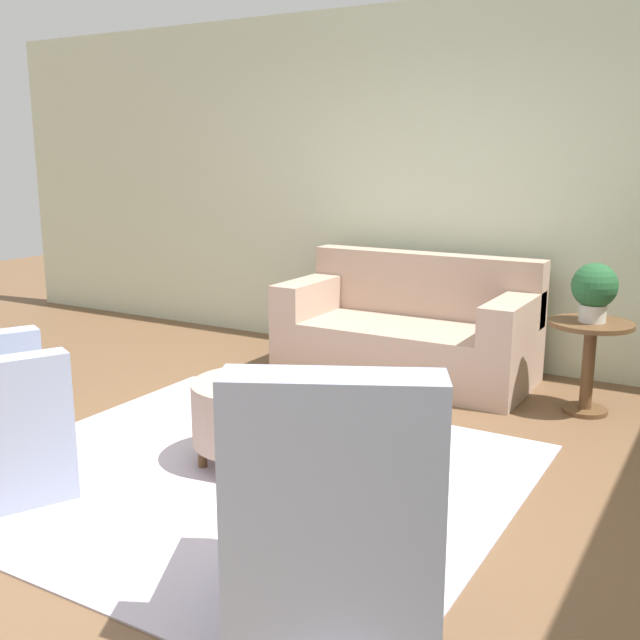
{
  "coord_description": "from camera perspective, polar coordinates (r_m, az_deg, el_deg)",
  "views": [
    {
      "loc": [
        2.19,
        -2.95,
        1.66
      ],
      "look_at": [
        0.15,
        0.55,
        0.75
      ],
      "focal_mm": 42.0,
      "sensor_mm": 36.0,
      "label": 1
    }
  ],
  "objects": [
    {
      "name": "ottoman_table",
      "position": [
        4.07,
        -5.1,
        -6.97
      ],
      "size": [
        0.66,
        0.66,
        0.45
      ],
      "color": "tan",
      "rests_on": "rug"
    },
    {
      "name": "rug",
      "position": [
        4.02,
        -5.92,
        -11.67
      ],
      "size": [
        2.72,
        2.48,
        0.01
      ],
      "color": "#BCB2C1",
      "rests_on": "ground_plane"
    },
    {
      "name": "couch",
      "position": [
        5.67,
        6.76,
        -1.01
      ],
      "size": [
        1.85,
        0.9,
        0.9
      ],
      "color": "tan",
      "rests_on": "ground_plane"
    },
    {
      "name": "potted_plant_on_side_table",
      "position": [
        5.02,
        20.18,
        2.25
      ],
      "size": [
        0.29,
        0.29,
        0.38
      ],
      "color": "beige",
      "rests_on": "side_table"
    },
    {
      "name": "side_table",
      "position": [
        5.1,
        19.84,
        -2.23
      ],
      "size": [
        0.52,
        0.52,
        0.61
      ],
      "color": "brown",
      "rests_on": "ground_plane"
    },
    {
      "name": "ground_plane",
      "position": [
        4.03,
        -5.92,
        -11.74
      ],
      "size": [
        16.0,
        16.0,
        0.0
      ],
      "primitive_type": "plane",
      "color": "brown"
    },
    {
      "name": "wall_back",
      "position": [
        6.1,
        9.35,
        10.05
      ],
      "size": [
        9.37,
        0.12,
        2.8
      ],
      "color": "beige",
      "rests_on": "ground_plane"
    },
    {
      "name": "armchair_right",
      "position": [
        2.72,
        1.19,
        -15.08
      ],
      "size": [
        0.96,
        0.96,
        0.98
      ],
      "color": "#8E99B2",
      "rests_on": "rug"
    }
  ]
}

